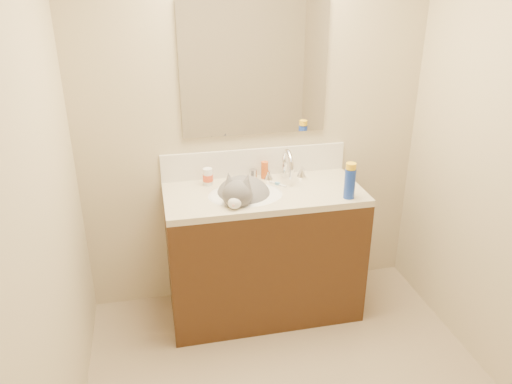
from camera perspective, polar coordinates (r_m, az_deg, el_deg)
name	(u,v)px	position (r m, az deg, el deg)	size (l,w,h in m)	color
room_shell	(324,141)	(1.92, 7.75, 5.82)	(2.24, 2.54, 2.52)	#BFAE8E
vanity_cabinet	(263,255)	(3.22, 0.86, -7.22)	(1.20, 0.55, 0.82)	#392110
counter_slab	(264,194)	(3.02, 0.91, -0.22)	(1.20, 0.55, 0.04)	beige
basin	(246,205)	(2.99, -1.20, -1.52)	(0.45, 0.36, 0.14)	white
faucet	(287,167)	(3.15, 3.55, 2.83)	(0.28, 0.20, 0.21)	silver
cat	(243,197)	(2.97, -1.52, -0.55)	(0.45, 0.50, 0.35)	#575457
backsplash	(255,162)	(3.22, -0.15, 3.44)	(1.20, 0.02, 0.18)	silver
mirror	(255,69)	(3.06, -0.16, 13.84)	(0.90, 0.02, 0.80)	white
pill_bottle	(208,177)	(3.10, -5.52, 1.76)	(0.06, 0.06, 0.11)	white
pill_label	(208,178)	(3.10, -5.51, 1.64)	(0.06, 0.06, 0.04)	#D64723
silver_jar	(253,174)	(3.19, -0.33, 2.08)	(0.05, 0.05, 0.06)	#B7B7BC
amber_bottle	(265,170)	(3.18, 0.99, 2.53)	(0.04, 0.04, 0.11)	#C45017
toothbrush	(277,184)	(3.10, 2.47, 0.91)	(0.01, 0.13, 0.01)	white
toothbrush_head	(278,184)	(3.10, 2.47, 0.97)	(0.02, 0.03, 0.02)	#63A3D3
spray_can	(350,184)	(2.94, 10.65, 0.93)	(0.06, 0.06, 0.18)	#1736A4
spray_cap	(351,166)	(2.90, 10.82, 2.92)	(0.06, 0.06, 0.04)	yellow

